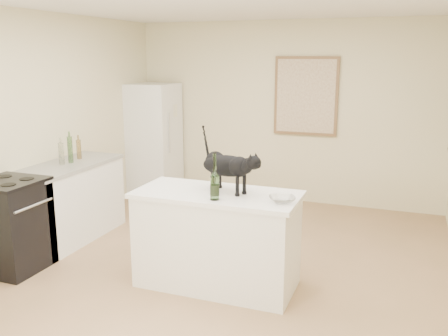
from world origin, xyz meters
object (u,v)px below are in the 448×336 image
Objects in this scene: stove at (11,226)px; black_cat at (228,169)px; glass_bowl at (282,200)px; wine_bottle at (215,179)px; fridge at (153,140)px.

black_cat reaches higher than stove.
glass_bowl is (2.68, 0.30, 0.48)m from stove.
black_cat reaches higher than wine_bottle.
black_cat is (2.13, 0.46, 0.66)m from stove.
wine_bottle is 0.60m from glass_bowl.
fridge reaches higher than black_cat.
black_cat reaches higher than glass_bowl.
glass_bowl is (2.68, -2.65, 0.08)m from fridge.
wine_bottle reaches higher than glass_bowl.
black_cat is 0.60m from glass_bowl.
glass_bowl is at bearing -44.69° from fridge.
wine_bottle is at bearing -52.61° from fridge.
black_cat is at bearing 87.05° from wine_bottle.
fridge reaches higher than wine_bottle.
stove is 0.53× the size of fridge.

